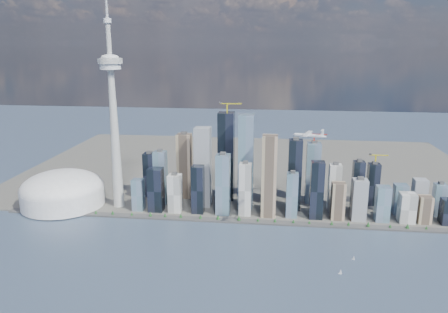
# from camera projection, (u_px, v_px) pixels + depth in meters

# --- Properties ---
(ground) EXTENTS (4000.00, 4000.00, 0.00)m
(ground) POSITION_uv_depth(u_px,v_px,m) (224.00, 279.00, 751.87)
(ground) COLOR #314256
(ground) RESTS_ON ground
(seawall) EXTENTS (1100.00, 22.00, 4.00)m
(seawall) POSITION_uv_depth(u_px,v_px,m) (237.00, 221.00, 991.60)
(seawall) COLOR #383838
(seawall) RESTS_ON ground
(land) EXTENTS (1400.00, 900.00, 3.00)m
(land) POSITION_uv_depth(u_px,v_px,m) (250.00, 167.00, 1424.13)
(land) COLOR #4C4C47
(land) RESTS_ON ground
(shoreline_trees) EXTENTS (960.53, 7.20, 8.80)m
(shoreline_trees) POSITION_uv_depth(u_px,v_px,m) (237.00, 218.00, 989.89)
(shoreline_trees) COLOR #3F2D1E
(shoreline_trees) RESTS_ON seawall
(skyscraper_cluster) EXTENTS (736.00, 142.00, 251.10)m
(skyscraper_cluster) POSITION_uv_depth(u_px,v_px,m) (265.00, 179.00, 1049.05)
(skyscraper_cluster) COLOR black
(skyscraper_cluster) RESTS_ON land
(needle_tower) EXTENTS (56.00, 56.00, 550.50)m
(needle_tower) POSITION_uv_depth(u_px,v_px,m) (113.00, 113.00, 1025.29)
(needle_tower) COLOR #A8A8A2
(needle_tower) RESTS_ON land
(dome_stadium) EXTENTS (200.00, 200.00, 86.00)m
(dome_stadium) POSITION_uv_depth(u_px,v_px,m) (63.00, 191.00, 1081.30)
(dome_stadium) COLOR silver
(dome_stadium) RESTS_ON land
(airplane) EXTENTS (64.20, 57.25, 15.86)m
(airplane) POSITION_uv_depth(u_px,v_px,m) (309.00, 135.00, 827.76)
(airplane) COLOR white
(airplane) RESTS_ON ground
(sailboat_west) EXTENTS (7.03, 3.44, 9.77)m
(sailboat_west) POSITION_uv_depth(u_px,v_px,m) (340.00, 272.00, 767.27)
(sailboat_west) COLOR white
(sailboat_west) RESTS_ON ground
(sailboat_east) EXTENTS (5.90, 3.67, 8.45)m
(sailboat_east) POSITION_uv_depth(u_px,v_px,m) (354.00, 258.00, 818.56)
(sailboat_east) COLOR white
(sailboat_east) RESTS_ON ground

